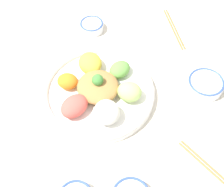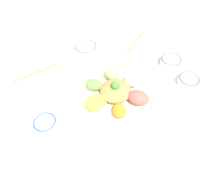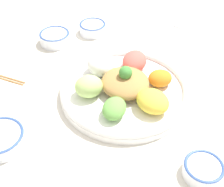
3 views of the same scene
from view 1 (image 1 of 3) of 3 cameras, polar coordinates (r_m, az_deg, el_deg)
ground_plane at (r=1.03m, az=-2.49°, el=0.29°), size 2.40×2.40×0.00m
salad_platter at (r=1.00m, az=-2.50°, el=0.55°), size 0.36×0.36×0.10m
rice_bowl_blue at (r=1.22m, az=-3.73°, el=12.25°), size 0.09×0.09×0.03m
sauce_bowl_dark at (r=1.07m, az=16.72°, el=1.63°), size 0.12×0.12×0.04m
chopsticks_pair_near at (r=1.25m, az=11.31°, el=11.59°), size 0.22×0.06×0.01m
chopsticks_pair_far at (r=0.94m, az=17.85°, el=-13.17°), size 0.19×0.16×0.01m
serving_spoon_extra at (r=1.32m, az=-1.54°, el=15.45°), size 0.12×0.08×0.01m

